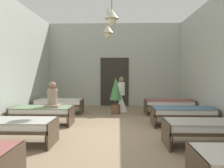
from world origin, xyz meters
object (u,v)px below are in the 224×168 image
at_px(bed_right_row_1, 208,127).
at_px(bed_left_row_2, 42,111).
at_px(bed_right_row_3, 169,103).
at_px(potted_plant, 116,92).
at_px(bed_right_row_2, 183,112).
at_px(nurse_near_aisle, 121,99).
at_px(bed_left_row_1, 13,126).
at_px(patient_seated_primary, 53,98).
at_px(bed_left_row_3, 59,103).

xyz_separation_m(bed_right_row_1, bed_left_row_2, (-4.41, 1.90, 0.00)).
distance_m(bed_left_row_2, bed_right_row_3, 4.80).
relative_size(bed_left_row_2, potted_plant, 1.29).
bearing_deg(bed_right_row_2, nurse_near_aisle, 127.77).
height_order(bed_right_row_3, nurse_near_aisle, nurse_near_aisle).
distance_m(bed_right_row_1, bed_right_row_3, 3.80).
bearing_deg(bed_right_row_3, bed_left_row_1, -139.26).
bearing_deg(nurse_near_aisle, bed_left_row_2, 141.38).
relative_size(bed_right_row_1, patient_seated_primary, 2.38).
bearing_deg(bed_left_row_3, bed_left_row_1, -90.00).
distance_m(bed_right_row_2, nurse_near_aisle, 3.08).
bearing_deg(bed_left_row_2, bed_right_row_2, 0.00).
xyz_separation_m(bed_left_row_2, bed_right_row_3, (4.41, 1.90, 0.00)).
bearing_deg(bed_left_row_2, bed_left_row_3, 90.00).
bearing_deg(bed_right_row_1, patient_seated_primary, 155.59).
height_order(bed_left_row_3, potted_plant, potted_plant).
bearing_deg(bed_right_row_1, bed_left_row_3, 139.26).
bearing_deg(patient_seated_primary, bed_right_row_1, -24.41).
xyz_separation_m(bed_right_row_1, potted_plant, (-2.12, 3.81, 0.42)).
distance_m(bed_left_row_1, potted_plant, 4.47).
bearing_deg(bed_left_row_2, patient_seated_primary, -9.16).
bearing_deg(bed_left_row_1, bed_left_row_3, 90.00).
bearing_deg(bed_right_row_3, patient_seated_primary, -154.28).
distance_m(bed_left_row_2, nurse_near_aisle, 3.51).
xyz_separation_m(bed_right_row_2, patient_seated_primary, (-4.06, -0.06, 0.43)).
xyz_separation_m(bed_right_row_2, nurse_near_aisle, (-1.88, 2.43, 0.09)).
distance_m(bed_left_row_1, patient_seated_primary, 1.93).
distance_m(bed_left_row_1, bed_left_row_2, 1.90).
xyz_separation_m(bed_right_row_1, nurse_near_aisle, (-1.88, 4.33, 0.09)).
xyz_separation_m(bed_left_row_3, patient_seated_primary, (0.35, -1.96, 0.43)).
distance_m(bed_left_row_1, bed_left_row_3, 3.80).
bearing_deg(patient_seated_primary, bed_left_row_3, 100.14).
relative_size(nurse_near_aisle, patient_seated_primary, 1.86).
height_order(bed_right_row_1, bed_left_row_2, same).
height_order(bed_right_row_1, bed_left_row_3, same).
xyz_separation_m(bed_left_row_1, bed_right_row_3, (4.41, 3.80, 0.00)).
xyz_separation_m(patient_seated_primary, potted_plant, (1.94, 1.97, -0.01)).
relative_size(bed_right_row_2, nurse_near_aisle, 1.28).
bearing_deg(patient_seated_primary, bed_left_row_1, -100.75).
bearing_deg(bed_left_row_3, bed_right_row_2, -23.30).
bearing_deg(potted_plant, patient_seated_primary, -134.62).
height_order(bed_left_row_2, patient_seated_primary, patient_seated_primary).
relative_size(bed_right_row_1, bed_right_row_3, 1.00).
bearing_deg(bed_right_row_2, bed_left_row_3, 156.70).
xyz_separation_m(bed_left_row_3, potted_plant, (2.29, 0.01, 0.42)).
height_order(bed_left_row_2, bed_right_row_3, same).
relative_size(bed_left_row_1, patient_seated_primary, 2.38).
height_order(nurse_near_aisle, patient_seated_primary, nurse_near_aisle).
distance_m(bed_right_row_1, bed_left_row_2, 4.80).
bearing_deg(bed_left_row_2, bed_left_row_1, -90.00).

